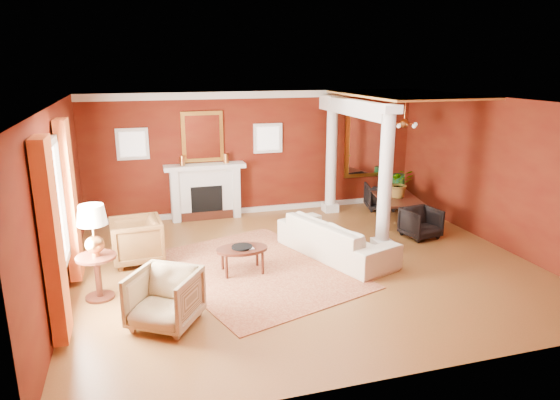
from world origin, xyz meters
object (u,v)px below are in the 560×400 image
object	(u,v)px
sofa	(336,232)
coffee_table	(242,250)
side_table	(94,237)
armchair_leopard	(136,239)
dining_table	(397,201)
armchair_stripe	(164,296)

from	to	relation	value
sofa	coffee_table	world-z (taller)	sofa
side_table	armchair_leopard	bearing A→B (deg)	66.26
sofa	side_table	world-z (taller)	side_table
armchair_leopard	coffee_table	size ratio (longest dim) A/B	1.02
armchair_leopard	dining_table	bearing A→B (deg)	94.66
armchair_leopard	armchair_stripe	bearing A→B (deg)	3.37
armchair_leopard	armchair_stripe	size ratio (longest dim) A/B	1.04
sofa	coffee_table	bearing A→B (deg)	78.07
coffee_table	side_table	world-z (taller)	side_table
sofa	coffee_table	xyz separation A→B (m)	(-1.86, -0.26, -0.07)
sofa	dining_table	size ratio (longest dim) A/B	1.51
dining_table	armchair_leopard	bearing A→B (deg)	111.07
side_table	sofa	bearing A→B (deg)	8.13
armchair_stripe	coffee_table	bearing A→B (deg)	78.49
side_table	dining_table	size ratio (longest dim) A/B	0.93
armchair_leopard	side_table	bearing A→B (deg)	-28.14
sofa	dining_table	xyz separation A→B (m)	(2.22, 1.67, -0.03)
armchair_leopard	coffee_table	xyz separation A→B (m)	(1.74, -1.01, -0.05)
coffee_table	dining_table	distance (m)	4.51
sofa	side_table	size ratio (longest dim) A/B	1.62
armchair_stripe	coffee_table	distance (m)	2.03
side_table	coffee_table	bearing A→B (deg)	8.18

